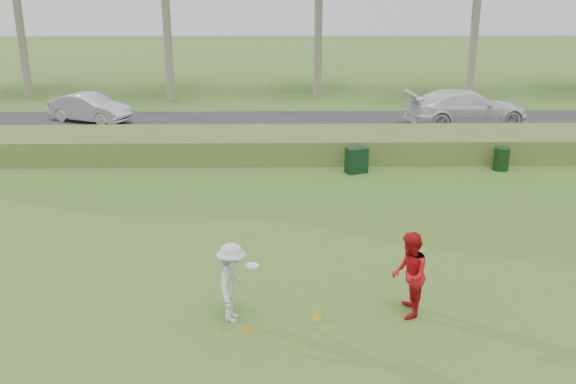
{
  "coord_description": "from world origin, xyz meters",
  "views": [
    {
      "loc": [
        -0.26,
        -11.49,
        6.64
      ],
      "look_at": [
        0.0,
        4.0,
        1.3
      ],
      "focal_mm": 40.0,
      "sensor_mm": 36.0,
      "label": 1
    }
  ],
  "objects_px": {
    "player_red": "(409,275)",
    "car_right": "(467,108)",
    "car_mid": "(90,108)",
    "trash_bin": "(501,159)",
    "utility_cabinet": "(357,160)",
    "cone_yellow": "(318,313)",
    "player_white": "(232,283)",
    "cone_orange": "(248,327)"
  },
  "relations": [
    {
      "from": "car_mid",
      "to": "car_right",
      "type": "relative_size",
      "value": 0.71
    },
    {
      "from": "car_mid",
      "to": "car_right",
      "type": "xyz_separation_m",
      "value": [
        17.12,
        -1.05,
        0.15
      ]
    },
    {
      "from": "trash_bin",
      "to": "car_right",
      "type": "distance_m",
      "value": 6.72
    },
    {
      "from": "car_right",
      "to": "car_mid",
      "type": "bearing_deg",
      "value": 79.14
    },
    {
      "from": "player_white",
      "to": "player_red",
      "type": "height_order",
      "value": "player_red"
    },
    {
      "from": "player_white",
      "to": "cone_yellow",
      "type": "height_order",
      "value": "player_white"
    },
    {
      "from": "trash_bin",
      "to": "car_mid",
      "type": "relative_size",
      "value": 0.21
    },
    {
      "from": "player_white",
      "to": "trash_bin",
      "type": "xyz_separation_m",
      "value": [
        8.79,
        10.15,
        -0.42
      ]
    },
    {
      "from": "car_mid",
      "to": "trash_bin",
      "type": "bearing_deg",
      "value": -90.57
    },
    {
      "from": "cone_yellow",
      "to": "utility_cabinet",
      "type": "bearing_deg",
      "value": 78.89
    },
    {
      "from": "player_red",
      "to": "trash_bin",
      "type": "distance_m",
      "value": 11.32
    },
    {
      "from": "player_white",
      "to": "trash_bin",
      "type": "height_order",
      "value": "player_white"
    },
    {
      "from": "cone_orange",
      "to": "car_mid",
      "type": "height_order",
      "value": "car_mid"
    },
    {
      "from": "trash_bin",
      "to": "cone_yellow",
      "type": "bearing_deg",
      "value": -124.91
    },
    {
      "from": "cone_yellow",
      "to": "player_white",
      "type": "bearing_deg",
      "value": -179.93
    },
    {
      "from": "utility_cabinet",
      "to": "car_right",
      "type": "bearing_deg",
      "value": 31.27
    },
    {
      "from": "player_red",
      "to": "car_right",
      "type": "xyz_separation_m",
      "value": [
        5.86,
        16.69,
        -0.04
      ]
    },
    {
      "from": "player_white",
      "to": "utility_cabinet",
      "type": "bearing_deg",
      "value": -10.37
    },
    {
      "from": "utility_cabinet",
      "to": "car_mid",
      "type": "height_order",
      "value": "car_mid"
    },
    {
      "from": "player_white",
      "to": "car_mid",
      "type": "relative_size",
      "value": 0.42
    },
    {
      "from": "utility_cabinet",
      "to": "car_mid",
      "type": "relative_size",
      "value": 0.23
    },
    {
      "from": "utility_cabinet",
      "to": "trash_bin",
      "type": "height_order",
      "value": "utility_cabinet"
    },
    {
      "from": "player_white",
      "to": "car_right",
      "type": "relative_size",
      "value": 0.3
    },
    {
      "from": "cone_orange",
      "to": "cone_yellow",
      "type": "xyz_separation_m",
      "value": [
        1.39,
        0.48,
        0.02
      ]
    },
    {
      "from": "utility_cabinet",
      "to": "car_right",
      "type": "xyz_separation_m",
      "value": [
        5.75,
        6.91,
        0.41
      ]
    },
    {
      "from": "player_white",
      "to": "car_mid",
      "type": "height_order",
      "value": "player_white"
    },
    {
      "from": "player_red",
      "to": "trash_bin",
      "type": "height_order",
      "value": "player_red"
    },
    {
      "from": "car_right",
      "to": "player_red",
      "type": "bearing_deg",
      "value": 153.3
    },
    {
      "from": "cone_orange",
      "to": "cone_yellow",
      "type": "relative_size",
      "value": 0.83
    },
    {
      "from": "trash_bin",
      "to": "car_mid",
      "type": "height_order",
      "value": "car_mid"
    },
    {
      "from": "trash_bin",
      "to": "player_red",
      "type": "bearing_deg",
      "value": -117.68
    },
    {
      "from": "cone_orange",
      "to": "car_mid",
      "type": "relative_size",
      "value": 0.05
    },
    {
      "from": "player_white",
      "to": "player_red",
      "type": "xyz_separation_m",
      "value": [
        3.54,
        0.14,
        0.07
      ]
    },
    {
      "from": "player_red",
      "to": "car_mid",
      "type": "relative_size",
      "value": 0.46
    },
    {
      "from": "player_white",
      "to": "car_right",
      "type": "xyz_separation_m",
      "value": [
        9.4,
        16.82,
        0.03
      ]
    },
    {
      "from": "cone_orange",
      "to": "car_right",
      "type": "relative_size",
      "value": 0.04
    },
    {
      "from": "cone_yellow",
      "to": "car_right",
      "type": "bearing_deg",
      "value": 65.43
    },
    {
      "from": "player_red",
      "to": "car_mid",
      "type": "height_order",
      "value": "player_red"
    },
    {
      "from": "player_red",
      "to": "car_right",
      "type": "relative_size",
      "value": 0.33
    },
    {
      "from": "trash_bin",
      "to": "car_right",
      "type": "bearing_deg",
      "value": 84.77
    },
    {
      "from": "player_red",
      "to": "car_right",
      "type": "distance_m",
      "value": 17.69
    },
    {
      "from": "player_white",
      "to": "cone_orange",
      "type": "xyz_separation_m",
      "value": [
        0.31,
        -0.47,
        -0.72
      ]
    }
  ]
}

